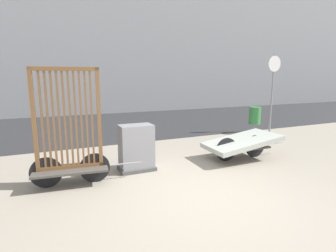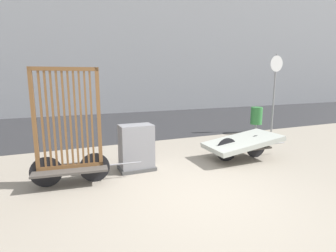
{
  "view_description": "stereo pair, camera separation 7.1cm",
  "coord_description": "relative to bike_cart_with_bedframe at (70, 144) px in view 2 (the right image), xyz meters",
  "views": [
    {
      "loc": [
        -2.29,
        -3.64,
        2.03
      ],
      "look_at": [
        0.0,
        1.52,
        1.01
      ],
      "focal_mm": 28.0,
      "sensor_mm": 36.0,
      "label": 1
    },
    {
      "loc": [
        -2.23,
        -3.67,
        2.03
      ],
      "look_at": [
        0.0,
        1.52,
        1.01
      ],
      "focal_mm": 28.0,
      "sensor_mm": 36.0,
      "label": 2
    }
  ],
  "objects": [
    {
      "name": "utility_cabinet",
      "position": [
        1.4,
        0.29,
        -0.34
      ],
      "size": [
        0.79,
        0.52,
        1.03
      ],
      "color": "#4C4C4C",
      "rests_on": "ground_plane"
    },
    {
      "name": "trash_bin",
      "position": [
        6.66,
        2.39,
        -0.14
      ],
      "size": [
        0.42,
        0.42,
        0.99
      ],
      "color": "gray",
      "rests_on": "ground_plane"
    },
    {
      "name": "road_strip",
      "position": [
        2.04,
        6.5,
        -0.81
      ],
      "size": [
        56.0,
        7.52,
        0.01
      ],
      "color": "#2D2D30",
      "rests_on": "ground_plane"
    },
    {
      "name": "sign_post",
      "position": [
        7.44,
        2.38,
        1.09
      ],
      "size": [
        0.59,
        0.06,
        2.92
      ],
      "color": "gray",
      "rests_on": "ground_plane"
    },
    {
      "name": "ground_plane",
      "position": [
        2.04,
        -1.52,
        -0.81
      ],
      "size": [
        60.0,
        60.0,
        0.0
      ],
      "primitive_type": "plane",
      "color": "gray"
    },
    {
      "name": "bike_cart_with_mattress",
      "position": [
        4.09,
        0.0,
        -0.39
      ],
      "size": [
        2.31,
        1.14,
        0.64
      ],
      "rotation": [
        0.0,
        0.0,
        -0.04
      ],
      "color": "#4C4742",
      "rests_on": "ground_plane"
    },
    {
      "name": "bike_cart_with_bedframe",
      "position": [
        0.0,
        0.0,
        0.0
      ],
      "size": [
        2.11,
        0.77,
        2.24
      ],
      "rotation": [
        0.0,
        0.0,
        -0.1
      ],
      "color": "#4C4742",
      "rests_on": "ground_plane"
    }
  ]
}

